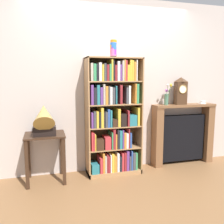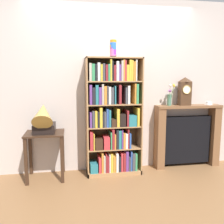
{
  "view_description": "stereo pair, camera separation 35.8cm",
  "coord_description": "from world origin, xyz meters",
  "px_view_note": "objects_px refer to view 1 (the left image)",
  "views": [
    {
      "loc": [
        -0.97,
        -3.33,
        1.46
      ],
      "look_at": [
        -0.02,
        0.08,
        0.93
      ],
      "focal_mm": 39.04,
      "sensor_mm": 36.0,
      "label": 1
    },
    {
      "loc": [
        -0.63,
        -3.41,
        1.46
      ],
      "look_at": [
        -0.02,
        0.08,
        0.93
      ],
      "focal_mm": 39.04,
      "sensor_mm": 36.0,
      "label": 2
    }
  ],
  "objects_px": {
    "bookshelf": "(113,119)",
    "fireplace_mantel": "(182,134)",
    "gramophone": "(44,120)",
    "flower_vase": "(167,97)",
    "teacup_with_saucer": "(202,102)",
    "mantel_clock": "(181,91)",
    "side_table_left": "(45,146)",
    "cup_stack": "(113,49)"
  },
  "relations": [
    {
      "from": "cup_stack",
      "to": "flower_vase",
      "type": "xyz_separation_m",
      "value": [
        0.91,
        0.1,
        -0.7
      ]
    },
    {
      "from": "gramophone",
      "to": "mantel_clock",
      "type": "height_order",
      "value": "mantel_clock"
    },
    {
      "from": "bookshelf",
      "to": "teacup_with_saucer",
      "type": "height_order",
      "value": "bookshelf"
    },
    {
      "from": "cup_stack",
      "to": "mantel_clock",
      "type": "distance_m",
      "value": 1.31
    },
    {
      "from": "mantel_clock",
      "to": "gramophone",
      "type": "bearing_deg",
      "value": -174.96
    },
    {
      "from": "fireplace_mantel",
      "to": "teacup_with_saucer",
      "type": "bearing_deg",
      "value": -3.09
    },
    {
      "from": "gramophone",
      "to": "flower_vase",
      "type": "relative_size",
      "value": 1.47
    },
    {
      "from": "bookshelf",
      "to": "cup_stack",
      "type": "xyz_separation_m",
      "value": [
        0.0,
        -0.03,
        1.01
      ]
    },
    {
      "from": "bookshelf",
      "to": "fireplace_mantel",
      "type": "bearing_deg",
      "value": 4.44
    },
    {
      "from": "mantel_clock",
      "to": "teacup_with_saucer",
      "type": "distance_m",
      "value": 0.46
    },
    {
      "from": "gramophone",
      "to": "mantel_clock",
      "type": "distance_m",
      "value": 2.17
    },
    {
      "from": "fireplace_mantel",
      "to": "mantel_clock",
      "type": "relative_size",
      "value": 2.42
    },
    {
      "from": "side_table_left",
      "to": "cup_stack",
      "type": "bearing_deg",
      "value": 0.21
    },
    {
      "from": "gramophone",
      "to": "flower_vase",
      "type": "distance_m",
      "value": 1.91
    },
    {
      "from": "gramophone",
      "to": "flower_vase",
      "type": "bearing_deg",
      "value": 5.63
    },
    {
      "from": "mantel_clock",
      "to": "teacup_with_saucer",
      "type": "relative_size",
      "value": 3.31
    },
    {
      "from": "cup_stack",
      "to": "gramophone",
      "type": "distance_m",
      "value": 1.36
    },
    {
      "from": "mantel_clock",
      "to": "bookshelf",
      "type": "bearing_deg",
      "value": -176.28
    },
    {
      "from": "flower_vase",
      "to": "bookshelf",
      "type": "bearing_deg",
      "value": -175.41
    },
    {
      "from": "mantel_clock",
      "to": "flower_vase",
      "type": "relative_size",
      "value": 1.29
    },
    {
      "from": "mantel_clock",
      "to": "flower_vase",
      "type": "xyz_separation_m",
      "value": [
        -0.25,
        -0.0,
        -0.09
      ]
    },
    {
      "from": "bookshelf",
      "to": "gramophone",
      "type": "bearing_deg",
      "value": -173.39
    },
    {
      "from": "side_table_left",
      "to": "mantel_clock",
      "type": "height_order",
      "value": "mantel_clock"
    },
    {
      "from": "side_table_left",
      "to": "teacup_with_saucer",
      "type": "xyz_separation_m",
      "value": [
        2.55,
        0.11,
        0.53
      ]
    },
    {
      "from": "gramophone",
      "to": "mantel_clock",
      "type": "bearing_deg",
      "value": 5.04
    },
    {
      "from": "fireplace_mantel",
      "to": "teacup_with_saucer",
      "type": "relative_size",
      "value": 7.99
    },
    {
      "from": "bookshelf",
      "to": "cup_stack",
      "type": "bearing_deg",
      "value": -85.84
    },
    {
      "from": "cup_stack",
      "to": "mantel_clock",
      "type": "relative_size",
      "value": 0.54
    },
    {
      "from": "side_table_left",
      "to": "fireplace_mantel",
      "type": "xyz_separation_m",
      "value": [
        2.21,
        0.13,
        -0.0
      ]
    },
    {
      "from": "bookshelf",
      "to": "cup_stack",
      "type": "height_order",
      "value": "cup_stack"
    },
    {
      "from": "cup_stack",
      "to": "bookshelf",
      "type": "bearing_deg",
      "value": 94.16
    },
    {
      "from": "flower_vase",
      "to": "teacup_with_saucer",
      "type": "distance_m",
      "value": 0.67
    },
    {
      "from": "teacup_with_saucer",
      "to": "mantel_clock",
      "type": "bearing_deg",
      "value": -179.71
    },
    {
      "from": "mantel_clock",
      "to": "flower_vase",
      "type": "distance_m",
      "value": 0.26
    },
    {
      "from": "flower_vase",
      "to": "teacup_with_saucer",
      "type": "height_order",
      "value": "flower_vase"
    },
    {
      "from": "bookshelf",
      "to": "side_table_left",
      "type": "distance_m",
      "value": 1.03
    },
    {
      "from": "bookshelf",
      "to": "flower_vase",
      "type": "bearing_deg",
      "value": 4.59
    },
    {
      "from": "gramophone",
      "to": "fireplace_mantel",
      "type": "distance_m",
      "value": 2.25
    },
    {
      "from": "bookshelf",
      "to": "side_table_left",
      "type": "xyz_separation_m",
      "value": [
        -0.97,
        -0.04,
        -0.33
      ]
    },
    {
      "from": "cup_stack",
      "to": "mantel_clock",
      "type": "xyz_separation_m",
      "value": [
        1.16,
        0.11,
        -0.62
      ]
    },
    {
      "from": "cup_stack",
      "to": "gramophone",
      "type": "bearing_deg",
      "value": -175.24
    },
    {
      "from": "gramophone",
      "to": "flower_vase",
      "type": "height_order",
      "value": "flower_vase"
    }
  ]
}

